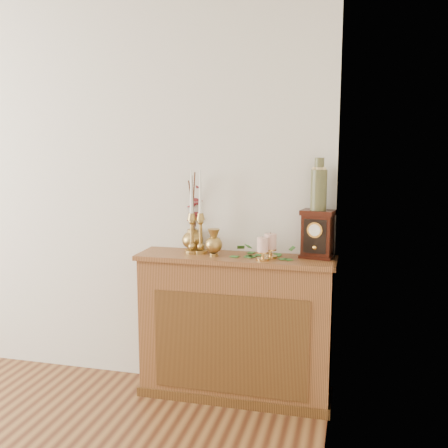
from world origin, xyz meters
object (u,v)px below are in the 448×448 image
(candlestick_left, at_px, (192,226))
(ginger_jar, at_px, (195,214))
(bud_vase, at_px, (214,243))
(ceramic_vase, at_px, (319,187))
(candlestick_center, at_px, (200,227))
(mantel_clock, at_px, (317,235))

(candlestick_left, relative_size, ginger_jar, 1.03)
(bud_vase, xyz_separation_m, ginger_jar, (-0.18, 0.19, 0.15))
(candlestick_left, xyz_separation_m, ceramic_vase, (0.78, 0.06, 0.26))
(candlestick_left, height_order, candlestick_center, same)
(mantel_clock, relative_size, ceramic_vase, 0.93)
(bud_vase, height_order, ceramic_vase, ceramic_vase)
(candlestick_left, distance_m, candlestick_center, 0.06)
(candlestick_left, relative_size, candlestick_center, 1.00)
(bud_vase, bearing_deg, ginger_jar, 133.84)
(bud_vase, xyz_separation_m, mantel_clock, (0.62, 0.11, 0.06))
(candlestick_left, distance_m, mantel_clock, 0.78)
(bud_vase, bearing_deg, candlestick_center, 150.68)
(candlestick_left, height_order, bud_vase, candlestick_left)
(ginger_jar, bearing_deg, ceramic_vase, -5.52)
(ginger_jar, distance_m, ceramic_vase, 0.83)
(bud_vase, relative_size, ceramic_vase, 0.54)
(ginger_jar, xyz_separation_m, mantel_clock, (0.80, -0.08, -0.09))
(ginger_jar, bearing_deg, bud_vase, -46.16)
(candlestick_left, xyz_separation_m, ginger_jar, (-0.02, 0.14, 0.06))
(candlestick_center, distance_m, ginger_jar, 0.16)
(mantel_clock, bearing_deg, candlestick_left, -164.56)
(bud_vase, relative_size, ginger_jar, 0.33)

